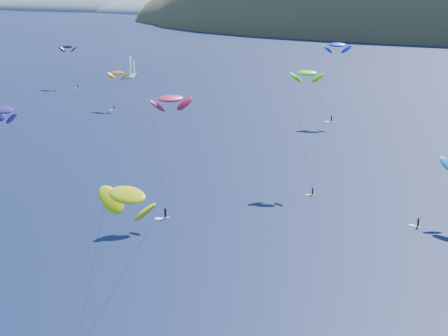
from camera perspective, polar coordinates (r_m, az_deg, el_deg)
headland at (r=917.65m, az=-9.92°, el=13.99°), size 460.00×250.00×60.00m
sailboat at (r=295.63m, az=-8.39°, el=8.39°), size 9.43×8.28×11.28m
kitesurfer_1 at (r=225.07m, az=-9.72°, el=8.57°), size 7.58×6.60×14.62m
kitesurfer_2 at (r=75.57m, az=-8.88°, el=-2.46°), size 10.16×10.59×23.13m
kitesurfer_3 at (r=141.69m, az=7.61°, el=8.59°), size 9.42×13.53×26.73m
kitesurfer_4 at (r=205.63m, az=10.32°, el=11.00°), size 9.41×7.94×26.68m
kitesurfer_9 at (r=123.26m, az=-4.88°, el=6.31°), size 8.36×11.44×24.76m
kitesurfer_10 at (r=137.69m, az=-19.47°, el=4.99°), size 9.43×14.01×21.22m
kitesurfer_12 at (r=274.87m, az=-14.11°, el=10.69°), size 11.00×6.28×18.67m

